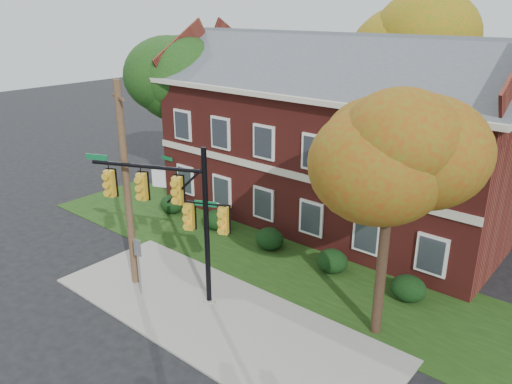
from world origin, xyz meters
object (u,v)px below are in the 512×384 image
Objects in this scene: hedge_right at (332,261)px; tree_far_rear at (426,45)px; traffic_signal at (177,207)px; sign_post at (138,258)px; hedge_far_left at (172,204)px; hedge_left at (217,220)px; hedge_far_right at (408,288)px; tree_near_right at (398,155)px; apartment_building at (333,128)px; tree_left_rear at (188,81)px; utility_pole at (127,187)px; hedge_center at (269,239)px.

tree_far_rear reaches higher than hedge_right.
sign_post is at bearing -172.20° from traffic_signal.
hedge_left is (3.50, 0.00, 0.00)m from hedge_far_left.
hedge_far_right is 6.77m from tree_near_right.
hedge_right is 1.00× the size of hedge_far_right.
apartment_building is at bearing 66.33° from traffic_signal.
tree_far_rear is at bearing 38.97° from tree_left_rear.
sign_post is at bearing -141.93° from hedge_far_right.
tree_near_right reaches higher than hedge_right.
hedge_far_left is 0.17× the size of utility_pole.
apartment_building is 10.97m from traffic_signal.
traffic_signal is at bearing -89.28° from hedge_center.
utility_pole is 2.82m from sign_post.
hedge_far_left is 17.61m from tree_far_rear.
hedge_left and hedge_far_right have the same top height.
hedge_right is 0.16× the size of tree_left_rear.
apartment_building reaches higher than tree_near_right.
hedge_left and hedge_center have the same top height.
hedge_far_left is 14.00m from hedge_far_right.
hedge_right is at bearing 142.72° from tree_near_right.
hedge_far_left is 1.00× the size of hedge_left.
tree_near_right is at bearing -21.42° from hedge_center.
hedge_far_left is at bearing -143.11° from apartment_building.
hedge_right is (7.00, 0.00, 0.00)m from hedge_left.
tree_near_right is 1.01× the size of utility_pole.
apartment_building reaches higher than sign_post.
tree_left_rear is 14.46m from sign_post.
hedge_far_left is at bearing 124.73° from sign_post.
tree_left_rear is at bearing 166.11° from hedge_far_right.
hedge_far_left is at bearing 180.00° from hedge_left.
utility_pole is (7.39, -10.26, -2.38)m from tree_left_rear.
tree_near_right is at bearing -2.46° from traffic_signal.
hedge_center is at bearing 88.63° from utility_pole.
tree_far_rear is (1.34, 7.84, 3.86)m from apartment_building.
tree_left_rear is 1.05× the size of utility_pole.
sign_post reaches higher than hedge_left.
utility_pole is at bearing -79.29° from hedge_left.
hedge_center is 0.12× the size of tree_far_rear.
apartment_building is 13.43× the size of hedge_center.
tree_far_rear reaches higher than tree_near_right.
tree_far_rear is (11.07, 8.96, 2.16)m from tree_left_rear.
tree_left_rear is at bearing 110.96° from traffic_signal.
hedge_far_left is 3.50m from hedge_left.
tree_far_rear is (-5.88, 15.93, 2.17)m from tree_near_right.
tree_near_right is 10.62m from sign_post.
hedge_right is (3.50, -5.25, -4.46)m from apartment_building.
tree_left_rear is at bearing -141.03° from tree_far_rear.
hedge_left is 1.00× the size of hedge_right.
tree_near_right is (14.22, -2.83, 6.14)m from hedge_far_left.
tree_near_right reaches higher than hedge_center.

